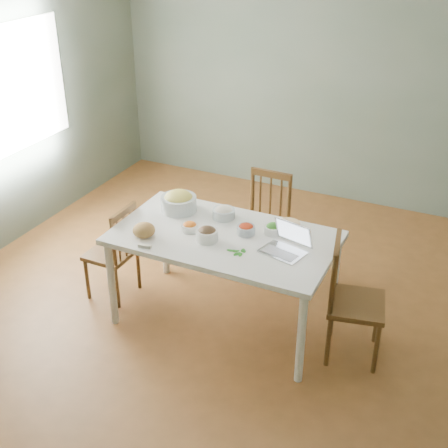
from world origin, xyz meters
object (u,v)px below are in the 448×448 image
at_px(chair_left, 111,251).
at_px(bread_boule, 144,230).
at_px(dining_table, 224,279).
at_px(laptop, 283,241).
at_px(bowl_squash, 179,201).
at_px(chair_far, 262,227).
at_px(chair_right, 357,301).

height_order(chair_left, bread_boule, bread_boule).
bearing_deg(dining_table, laptop, -6.22).
height_order(dining_table, chair_left, chair_left).
distance_m(dining_table, bowl_squash, 0.75).
bearing_deg(chair_far, chair_right, -35.00).
distance_m(chair_left, bread_boule, 0.68).
distance_m(chair_right, bowl_squash, 1.64).
relative_size(chair_left, laptop, 2.81).
bearing_deg(chair_far, dining_table, -89.26).
bearing_deg(bread_boule, bowl_squash, 87.05).
relative_size(chair_left, bowl_squash, 2.94).
height_order(chair_left, laptop, laptop).
relative_size(chair_left, chair_right, 0.90).
xyz_separation_m(chair_far, laptop, (0.50, -0.86, 0.43)).
relative_size(dining_table, chair_right, 1.77).
distance_m(chair_far, chair_left, 1.36).
height_order(bowl_squash, laptop, laptop).
bearing_deg(chair_left, chair_far, 130.45).
distance_m(bread_boule, bowl_squash, 0.50).
relative_size(bread_boule, bowl_squash, 0.59).
distance_m(chair_left, laptop, 1.61).
relative_size(bread_boule, laptop, 0.56).
relative_size(chair_far, laptop, 3.10).
distance_m(dining_table, chair_left, 1.04).
height_order(chair_left, chair_right, chair_right).
distance_m(chair_far, bread_boule, 1.27).
bearing_deg(chair_left, laptop, 91.06).
relative_size(chair_left, bread_boule, 5.00).
xyz_separation_m(dining_table, chair_left, (-1.04, -0.07, 0.03)).
bearing_deg(chair_far, bread_boule, -116.07).
relative_size(dining_table, bowl_squash, 5.80).
xyz_separation_m(chair_left, bread_boule, (0.49, -0.21, 0.42)).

